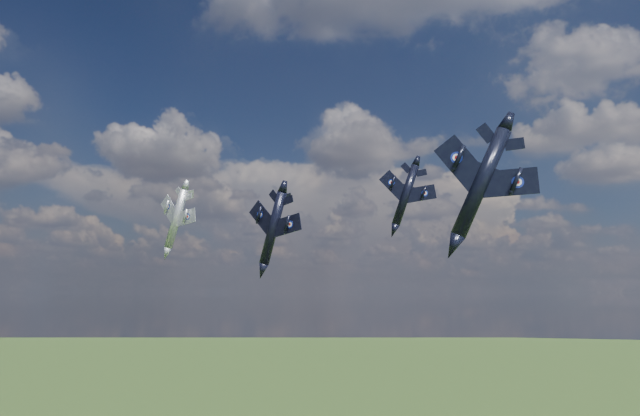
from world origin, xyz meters
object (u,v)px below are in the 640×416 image
(jet_right_navy, at_px, (481,183))
(jet_left_silver, at_px, (176,219))
(jet_lead_navy, at_px, (273,228))
(jet_high_navy, at_px, (406,195))

(jet_right_navy, distance_m, jet_left_silver, 51.20)
(jet_right_navy, bearing_deg, jet_left_silver, 145.36)
(jet_lead_navy, height_order, jet_left_silver, jet_left_silver)
(jet_left_silver, bearing_deg, jet_lead_navy, 17.16)
(jet_right_navy, relative_size, jet_high_navy, 1.12)
(jet_lead_navy, distance_m, jet_left_silver, 16.20)
(jet_right_navy, xyz_separation_m, jet_high_navy, (-11.96, 35.53, 4.74))
(jet_lead_navy, bearing_deg, jet_high_navy, 55.93)
(jet_lead_navy, bearing_deg, jet_left_silver, -165.79)
(jet_lead_navy, height_order, jet_right_navy, jet_right_navy)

